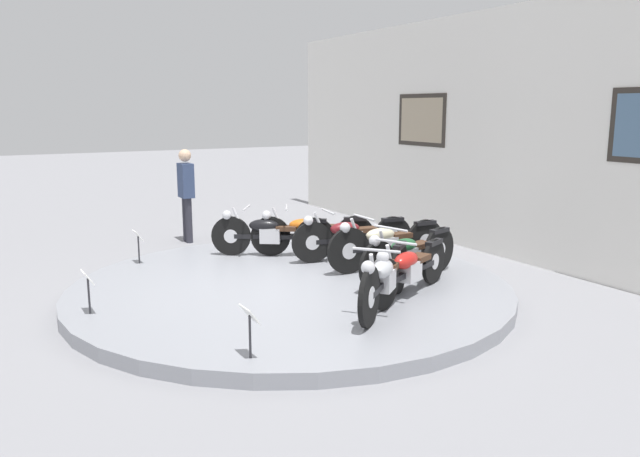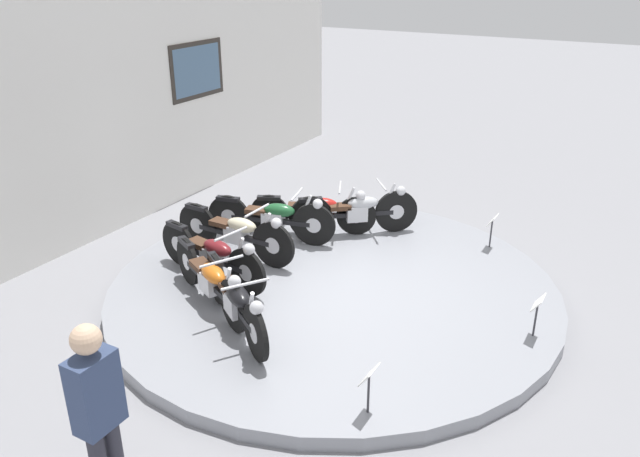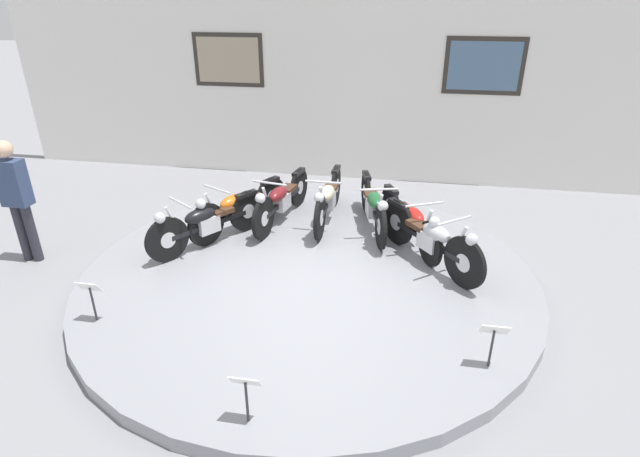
% 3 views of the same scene
% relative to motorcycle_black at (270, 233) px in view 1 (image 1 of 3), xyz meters
% --- Properties ---
extents(ground_plane, '(60.00, 60.00, 0.00)m').
position_rel_motorcycle_black_xyz_m(ground_plane, '(1.55, -0.43, -0.55)').
color(ground_plane, gray).
extents(display_platform, '(5.89, 5.89, 0.17)m').
position_rel_motorcycle_black_xyz_m(display_platform, '(1.55, -0.43, -0.47)').
color(display_platform, gray).
rests_on(display_platform, ground_plane).
extents(back_wall, '(14.00, 0.22, 4.12)m').
position_rel_motorcycle_black_xyz_m(back_wall, '(1.55, 3.77, 1.51)').
color(back_wall, white).
rests_on(back_wall, ground_plane).
extents(motorcycle_black, '(1.16, 1.67, 0.79)m').
position_rel_motorcycle_black_xyz_m(motorcycle_black, '(0.00, 0.00, 0.00)').
color(motorcycle_black, black).
rests_on(motorcycle_black, display_platform).
extents(motorcycle_orange, '(0.96, 1.79, 0.79)m').
position_rel_motorcycle_black_xyz_m(motorcycle_orange, '(0.27, 0.58, 0.00)').
color(motorcycle_orange, black).
rests_on(motorcycle_orange, display_platform).
extents(motorcycle_maroon, '(0.55, 1.97, 0.80)m').
position_rel_motorcycle_black_xyz_m(motorcycle_maroon, '(0.83, 0.99, 0.00)').
color(motorcycle_maroon, black).
rests_on(motorcycle_maroon, display_platform).
extents(motorcycle_cream, '(0.54, 2.02, 0.81)m').
position_rel_motorcycle_black_xyz_m(motorcycle_cream, '(1.55, 1.13, 0.02)').
color(motorcycle_cream, black).
rests_on(motorcycle_cream, display_platform).
extents(motorcycle_green, '(0.65, 1.96, 0.80)m').
position_rel_motorcycle_black_xyz_m(motorcycle_green, '(2.27, 0.99, 0.01)').
color(motorcycle_green, black).
rests_on(motorcycle_green, display_platform).
extents(motorcycle_red, '(0.90, 1.79, 0.78)m').
position_rel_motorcycle_black_xyz_m(motorcycle_red, '(2.83, 0.58, -0.01)').
color(motorcycle_red, black).
rests_on(motorcycle_red, display_platform).
extents(motorcycle_silver, '(1.33, 1.60, 0.81)m').
position_rel_motorcycle_black_xyz_m(motorcycle_silver, '(3.10, 0.00, 0.02)').
color(motorcycle_silver, black).
rests_on(motorcycle_silver, display_platform).
extents(info_placard_front_left, '(0.26, 0.11, 0.51)m').
position_rel_motorcycle_black_xyz_m(info_placard_front_left, '(-0.56, -1.94, -0.02)').
color(info_placard_front_left, '#333338').
rests_on(info_placard_front_left, display_platform).
extents(info_placard_front_centre, '(0.26, 0.11, 0.51)m').
position_rel_motorcycle_black_xyz_m(info_placard_front_centre, '(1.55, -3.02, -0.02)').
color(info_placard_front_centre, '#333338').
rests_on(info_placard_front_centre, display_platform).
extents(info_placard_front_right, '(0.26, 0.11, 0.51)m').
position_rel_motorcycle_black_xyz_m(info_placard_front_right, '(3.66, -1.94, -0.02)').
color(info_placard_front_right, '#333338').
rests_on(info_placard_front_right, display_platform).
extents(visitor_standing, '(0.36, 0.23, 1.75)m').
position_rel_motorcycle_black_xyz_m(visitor_standing, '(-2.45, -0.57, 0.45)').
color(visitor_standing, '#2D2D38').
rests_on(visitor_standing, ground_plane).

